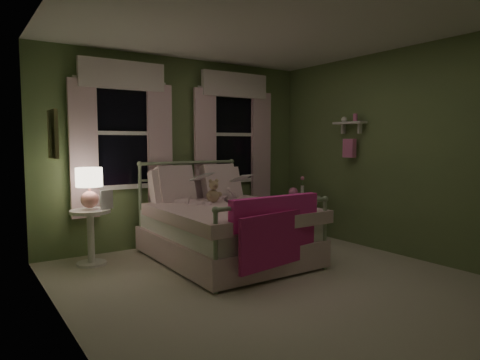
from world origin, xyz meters
TOP-DOWN VIEW (x-y plane):
  - room_shell at (0.00, 0.00)m, footprint 4.20×4.20m
  - bed at (0.04, 1.00)m, footprint 1.58×2.04m
  - pink_throw at (0.04, -0.02)m, footprint 1.10×0.24m
  - child_left at (-0.24, 1.42)m, footprint 0.34×0.27m
  - child_right at (0.32, 1.42)m, footprint 0.39×0.35m
  - book_left at (-0.24, 1.17)m, footprint 0.23×0.18m
  - book_right at (0.32, 1.17)m, footprint 0.21×0.14m
  - teddy_bear at (0.04, 1.27)m, footprint 0.22×0.18m
  - nightstand_left at (-1.39, 1.65)m, footprint 0.46×0.46m
  - table_lamp at (-1.39, 1.65)m, footprint 0.30×0.30m
  - book_nightstand at (-1.29, 1.57)m, footprint 0.21×0.26m
  - nightstand_right at (1.50, 1.29)m, footprint 0.50×0.40m
  - pink_toy at (1.40, 1.29)m, footprint 0.14×0.20m
  - bud_vase at (1.62, 1.34)m, footprint 0.06×0.06m
  - window_left at (-0.85, 2.03)m, footprint 1.34×0.13m
  - window_right at (0.85, 2.03)m, footprint 1.34×0.13m
  - wall_shelf at (1.90, 0.70)m, footprint 0.15×0.50m
  - framed_picture at (-1.95, 0.60)m, footprint 0.03×0.32m

SIDE VIEW (x-z plane):
  - bed at x=0.04m, z-range -0.21..0.98m
  - nightstand_left at x=-1.39m, z-range 0.09..0.74m
  - nightstand_right at x=1.50m, z-range 0.23..0.87m
  - pink_throw at x=0.04m, z-range 0.26..0.96m
  - book_nightstand at x=-1.29m, z-range 0.65..0.67m
  - pink_toy at x=1.40m, z-range 0.64..0.78m
  - bud_vase at x=1.62m, z-range 0.65..0.93m
  - teddy_bear at x=0.04m, z-range 0.64..0.94m
  - child_right at x=0.32m, z-range 0.57..1.25m
  - book_right at x=0.32m, z-range 0.79..1.05m
  - table_lamp at x=-1.39m, z-range 0.72..1.19m
  - book_left at x=-0.24m, z-range 0.83..1.09m
  - child_left at x=-0.24m, z-range 0.57..1.37m
  - room_shell at x=0.00m, z-range -0.80..3.40m
  - framed_picture at x=-1.95m, z-range 1.29..1.71m
  - wall_shelf at x=1.90m, z-range 1.22..1.82m
  - window_left at x=-0.85m, z-range 0.64..2.60m
  - window_right at x=0.85m, z-range 0.64..2.60m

